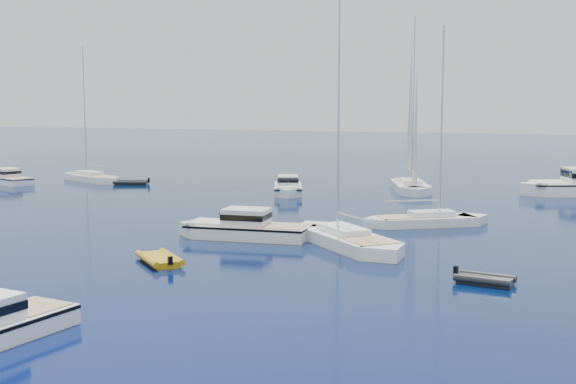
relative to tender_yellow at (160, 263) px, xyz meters
name	(u,v)px	position (x,y,z in m)	size (l,w,h in m)	color
motor_cruiser_centre	(244,238)	(1.11, 8.86, 0.00)	(2.95, 9.64, 2.53)	silver
motor_cruiser_far_l	(7,184)	(-37.16, 29.78, 0.00)	(2.57, 8.41, 2.21)	white
motor_cruiser_horizon	(288,194)	(-5.05, 32.64, 0.00)	(2.65, 8.67, 2.28)	silver
sailboat_mid_r	(347,246)	(8.30, 8.57, 0.00)	(3.12, 11.98, 17.61)	white
sailboat_centre	(426,226)	(11.38, 18.31, 0.00)	(2.63, 10.11, 14.87)	silver
sailboat_sails_r	(410,191)	(5.60, 39.43, 0.00)	(3.17, 12.17, 17.89)	white
sailboat_far_l	(92,181)	(-30.08, 35.36, 0.00)	(2.80, 10.79, 15.86)	white
tender_yellow	(160,263)	(0.00, 0.00, 0.00)	(2.15, 3.99, 0.95)	#C08B0B
tender_grey_near	(485,284)	(17.55, 1.61, 0.00)	(1.70, 2.97, 0.95)	black
tender_grey_far	(131,185)	(-23.93, 34.03, 0.00)	(2.09, 3.84, 0.95)	black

